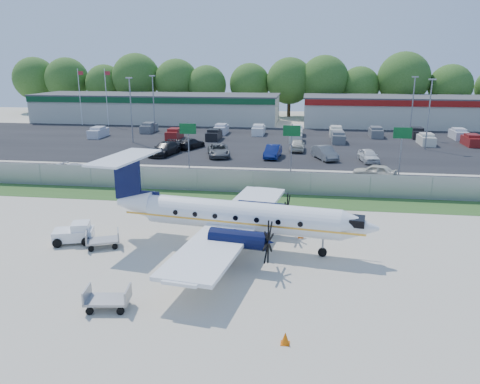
# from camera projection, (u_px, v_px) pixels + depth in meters

# --- Properties ---
(ground) EXTENTS (170.00, 170.00, 0.00)m
(ground) POSITION_uv_depth(u_px,v_px,m) (226.00, 256.00, 27.84)
(ground) COLOR beige
(ground) RESTS_ON ground
(grass_verge) EXTENTS (170.00, 4.00, 0.02)m
(grass_verge) POSITION_uv_depth(u_px,v_px,m) (250.00, 199.00, 39.28)
(grass_verge) COLOR #2D561E
(grass_verge) RESTS_ON ground
(access_road) EXTENTS (170.00, 8.00, 0.02)m
(access_road) POSITION_uv_depth(u_px,v_px,m) (259.00, 179.00, 45.95)
(access_road) COLOR black
(access_road) RESTS_ON ground
(parking_lot) EXTENTS (170.00, 32.00, 0.02)m
(parking_lot) POSITION_uv_depth(u_px,v_px,m) (274.00, 143.00, 65.97)
(parking_lot) COLOR black
(parking_lot) RESTS_ON ground
(perimeter_fence) EXTENTS (120.00, 0.06, 1.99)m
(perimeter_fence) POSITION_uv_depth(u_px,v_px,m) (253.00, 182.00, 40.92)
(perimeter_fence) COLOR gray
(perimeter_fence) RESTS_ON ground
(building_west) EXTENTS (46.40, 12.40, 5.24)m
(building_west) POSITION_uv_depth(u_px,v_px,m) (157.00, 108.00, 89.48)
(building_west) COLOR beige
(building_west) RESTS_ON ground
(building_east) EXTENTS (44.40, 12.40, 5.24)m
(building_east) POSITION_uv_depth(u_px,v_px,m) (430.00, 112.00, 82.70)
(building_east) COLOR beige
(building_east) RESTS_ON ground
(sign_left) EXTENTS (1.80, 0.26, 5.00)m
(sign_left) POSITION_uv_depth(u_px,v_px,m) (188.00, 135.00, 49.79)
(sign_left) COLOR gray
(sign_left) RESTS_ON ground
(sign_mid) EXTENTS (1.80, 0.26, 5.00)m
(sign_mid) POSITION_uv_depth(u_px,v_px,m) (292.00, 137.00, 48.30)
(sign_mid) COLOR gray
(sign_mid) RESTS_ON ground
(sign_right) EXTENTS (1.80, 0.26, 5.00)m
(sign_right) POSITION_uv_depth(u_px,v_px,m) (402.00, 140.00, 46.81)
(sign_right) COLOR gray
(sign_right) RESTS_ON ground
(flagpole_west) EXTENTS (1.06, 0.12, 10.00)m
(flagpole_west) POSITION_uv_depth(u_px,v_px,m) (80.00, 94.00, 83.63)
(flagpole_west) COLOR white
(flagpole_west) RESTS_ON ground
(flagpole_east) EXTENTS (1.06, 0.12, 10.00)m
(flagpole_east) POSITION_uv_depth(u_px,v_px,m) (107.00, 94.00, 82.95)
(flagpole_east) COLOR white
(flagpole_east) RESTS_ON ground
(light_pole_nw) EXTENTS (0.90, 0.35, 9.09)m
(light_pole_nw) POSITION_uv_depth(u_px,v_px,m) (131.00, 106.00, 65.37)
(light_pole_nw) COLOR gray
(light_pole_nw) RESTS_ON ground
(light_pole_ne) EXTENTS (0.90, 0.35, 9.09)m
(light_pole_ne) POSITION_uv_depth(u_px,v_px,m) (429.00, 110.00, 59.95)
(light_pole_ne) COLOR gray
(light_pole_ne) RESTS_ON ground
(light_pole_sw) EXTENTS (0.90, 0.35, 9.09)m
(light_pole_sw) POSITION_uv_depth(u_px,v_px,m) (153.00, 100.00, 74.91)
(light_pole_sw) COLOR gray
(light_pole_sw) RESTS_ON ground
(light_pole_se) EXTENTS (0.90, 0.35, 9.09)m
(light_pole_se) POSITION_uv_depth(u_px,v_px,m) (413.00, 103.00, 69.49)
(light_pole_se) COLOR gray
(light_pole_se) RESTS_ON ground
(tree_line) EXTENTS (112.00, 6.00, 14.00)m
(tree_line) POSITION_uv_depth(u_px,v_px,m) (285.00, 117.00, 98.40)
(tree_line) COLOR #2F5B1A
(tree_line) RESTS_ON ground
(aircraft) EXTENTS (17.40, 17.10, 5.33)m
(aircraft) POSITION_uv_depth(u_px,v_px,m) (236.00, 216.00, 28.68)
(aircraft) COLOR white
(aircraft) RESTS_ON ground
(pushback_tug) EXTENTS (2.73, 2.33, 1.30)m
(pushback_tug) POSITION_uv_depth(u_px,v_px,m) (75.00, 233.00, 29.80)
(pushback_tug) COLOR white
(pushback_tug) RESTS_ON ground
(baggage_cart_near) EXTENTS (2.17, 1.48, 1.06)m
(baggage_cart_near) POSITION_uv_depth(u_px,v_px,m) (108.00, 299.00, 21.78)
(baggage_cart_near) COLOR gray
(baggage_cart_near) RESTS_ON ground
(baggage_cart_far) EXTENTS (2.31, 1.90, 1.05)m
(baggage_cart_far) POSITION_uv_depth(u_px,v_px,m) (103.00, 240.00, 29.03)
(baggage_cart_far) COLOR gray
(baggage_cart_far) RESTS_ON ground
(cone_nose) EXTENTS (0.37, 0.37, 0.53)m
(cone_nose) POSITION_uv_depth(u_px,v_px,m) (301.00, 234.00, 30.68)
(cone_nose) COLOR #E46007
(cone_nose) RESTS_ON ground
(cone_port_wing) EXTENTS (0.38, 0.38, 0.54)m
(cone_port_wing) POSITION_uv_depth(u_px,v_px,m) (285.00, 338.00, 19.12)
(cone_port_wing) COLOR #E46007
(cone_port_wing) RESTS_ON ground
(cone_starboard_wing) EXTENTS (0.35, 0.35, 0.49)m
(cone_starboard_wing) POSITION_uv_depth(u_px,v_px,m) (267.00, 203.00, 37.55)
(cone_starboard_wing) COLOR #E46007
(cone_starboard_wing) RESTS_ON ground
(road_car_west) EXTENTS (4.89, 3.18, 1.32)m
(road_car_west) POSITION_uv_depth(u_px,v_px,m) (79.00, 177.00, 46.79)
(road_car_west) COLOR silver
(road_car_west) RESTS_ON ground
(road_car_mid) EXTENTS (4.57, 3.08, 1.44)m
(road_car_mid) POSITION_uv_depth(u_px,v_px,m) (374.00, 178.00, 46.29)
(road_car_mid) COLOR beige
(road_car_mid) RESTS_ON ground
(parked_car_a) EXTENTS (3.33, 5.90, 1.61)m
(parked_car_a) POSITION_uv_depth(u_px,v_px,m) (165.00, 155.00, 57.79)
(parked_car_a) COLOR black
(parked_car_a) RESTS_ON ground
(parked_car_b) EXTENTS (3.76, 5.85, 1.50)m
(parked_car_b) POSITION_uv_depth(u_px,v_px,m) (219.00, 156.00, 57.01)
(parked_car_b) COLOR #595B5E
(parked_car_b) RESTS_ON ground
(parked_car_c) EXTENTS (2.02, 4.78, 1.53)m
(parked_car_c) POSITION_uv_depth(u_px,v_px,m) (273.00, 158.00, 56.24)
(parked_car_c) COLOR navy
(parked_car_c) RESTS_ON ground
(parked_car_d) EXTENTS (3.29, 5.08, 1.58)m
(parked_car_d) POSITION_uv_depth(u_px,v_px,m) (324.00, 159.00, 55.32)
(parked_car_d) COLOR #595B5E
(parked_car_d) RESTS_ON ground
(parked_car_e) EXTENTS (2.40, 4.54, 1.47)m
(parked_car_e) POSITION_uv_depth(u_px,v_px,m) (368.00, 162.00, 53.90)
(parked_car_e) COLOR silver
(parked_car_e) RESTS_ON ground
(parked_car_f) EXTENTS (3.50, 5.09, 1.37)m
(parked_car_f) POSITION_uv_depth(u_px,v_px,m) (191.00, 148.00, 62.27)
(parked_car_f) COLOR black
(parked_car_f) RESTS_ON ground
(parked_car_g) EXTENTS (1.90, 4.57, 1.55)m
(parked_car_g) POSITION_uv_depth(u_px,v_px,m) (297.00, 151.00, 60.56)
(parked_car_g) COLOR beige
(parked_car_g) RESTS_ON ground
(far_parking_rows) EXTENTS (56.00, 10.00, 1.60)m
(far_parking_rows) POSITION_uv_depth(u_px,v_px,m) (276.00, 138.00, 70.74)
(far_parking_rows) COLOR gray
(far_parking_rows) RESTS_ON ground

